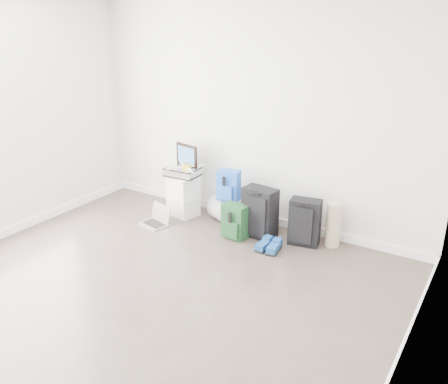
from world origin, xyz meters
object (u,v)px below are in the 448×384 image
Objects in this scene: boxes_stack at (183,195)px; duffel_bag at (229,211)px; laptop at (157,220)px; briefcase at (182,171)px; carry_on at (304,222)px; large_suitcase at (260,213)px.

boxes_stack reaches higher than duffel_bag.
laptop is at bearing -124.74° from duffel_bag.
briefcase is 0.79m from duffel_bag.
briefcase reaches higher than duffel_bag.
boxes_stack is at bearing 177.31° from briefcase.
duffel_bag is 0.92m from laptop.
carry_on is (1.02, -0.04, 0.11)m from duffel_bag.
large_suitcase reaches higher than duffel_bag.
laptop is at bearing -175.82° from carry_on.
briefcase is 0.76× the size of carry_on.
duffel_bag is at bearing 46.57° from laptop.
laptop is at bearing -106.80° from briefcase.
boxes_stack is at bearing -176.56° from large_suitcase.
briefcase is 0.68× the size of large_suitcase.
boxes_stack is 0.99× the size of carry_on.
boxes_stack reaches higher than laptop.
duffel_bag is 0.98× the size of carry_on.
boxes_stack is 0.89× the size of large_suitcase.
laptop is (-0.76, -0.50, -0.11)m from duffel_bag.
duffel_bag is (0.66, 0.08, -0.43)m from briefcase.
large_suitcase is 1.33m from laptop.
boxes_stack is 0.67m from duffel_bag.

